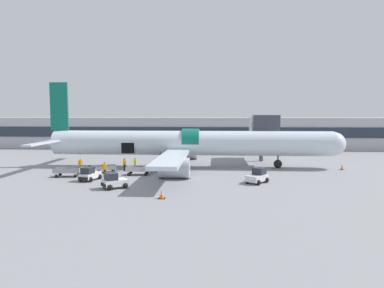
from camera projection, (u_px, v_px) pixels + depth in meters
ground_plane at (170, 177)px, 39.12m from camera, size 500.00×500.00×0.00m
terminal_strip at (191, 133)px, 73.44m from camera, size 100.54×9.84×6.45m
jet_bridge_stub at (262, 126)px, 51.09m from camera, size 3.62×10.31×7.06m
airplane at (187, 144)px, 46.20m from camera, size 41.00×32.72×11.50m
baggage_tug_lead at (114, 182)px, 33.18m from camera, size 2.73×2.58×1.55m
baggage_tug_mid at (90, 175)px, 37.07m from camera, size 2.13×2.87×1.49m
baggage_tug_rear at (258, 177)px, 35.76m from camera, size 2.61×2.87×1.57m
baggage_cart_loading at (106, 169)px, 42.10m from camera, size 3.41×2.45×1.01m
baggage_cart_queued at (139, 170)px, 40.53m from camera, size 3.75×1.98×1.04m
baggage_cart_empty at (69, 172)px, 39.36m from camera, size 4.00×2.06×1.03m
ground_crew_loader_a at (135, 164)px, 43.35m from camera, size 0.53×0.55×1.68m
ground_crew_loader_b at (81, 165)px, 42.55m from camera, size 0.56×0.55×1.74m
ground_crew_driver at (125, 164)px, 43.49m from camera, size 0.55×0.50×1.62m
ground_crew_supervisor at (105, 169)px, 39.18m from camera, size 0.61×0.45×1.74m
suitcase_on_tarmac_upright at (89, 169)px, 43.01m from camera, size 0.60×0.42×0.77m
safety_cone_nose at (342, 167)px, 44.25m from camera, size 0.47×0.47×0.75m
safety_cone_engine_left at (162, 195)px, 29.16m from camera, size 0.61×0.61×0.73m
safety_cone_wingtip at (188, 176)px, 38.18m from camera, size 0.50×0.50×0.72m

